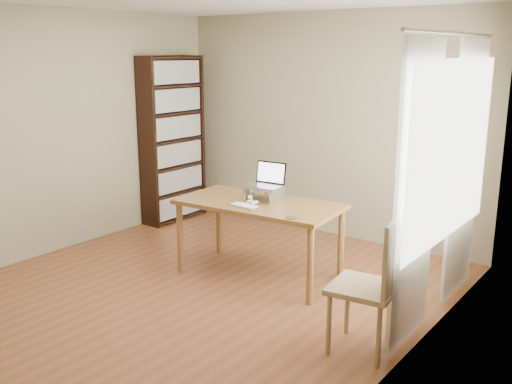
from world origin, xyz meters
name	(u,v)px	position (x,y,z in m)	size (l,w,h in m)	color
room	(198,152)	(0.03, 0.01, 1.30)	(4.04, 4.54, 2.64)	brown
bookshelf	(173,140)	(-1.83, 1.55, 1.05)	(0.30, 0.90, 2.10)	black
curtains	(443,179)	(1.92, 0.80, 1.17)	(0.03, 1.90, 2.25)	white
desk	(259,211)	(0.24, 0.63, 0.66)	(1.62, 0.91, 0.75)	brown
laptop_stand	(264,192)	(0.24, 0.71, 0.83)	(0.32, 0.25, 0.13)	silver
laptop	(268,180)	(0.24, 0.77, 0.94)	(0.34, 0.29, 0.23)	silver
keyboard	(244,206)	(0.23, 0.41, 0.76)	(0.29, 0.14, 0.02)	silver
coaster	(291,218)	(0.79, 0.36, 0.75)	(0.11, 0.11, 0.01)	brown
cat	(265,193)	(0.23, 0.74, 0.81)	(0.24, 0.48, 0.14)	#403B32
chair	(375,281)	(1.78, -0.06, 0.56)	(0.51, 0.51, 1.03)	#9F7B56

